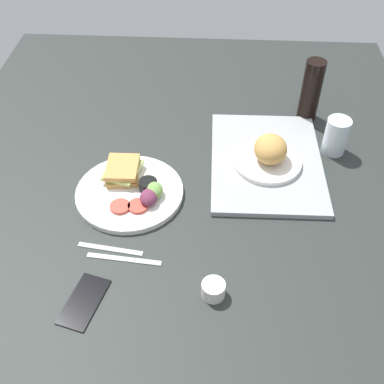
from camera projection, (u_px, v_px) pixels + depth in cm
name	position (u px, v px, depth cm)	size (l,w,h in cm)	color
ground_plane	(182.00, 200.00, 135.29)	(190.00, 150.00, 3.00)	#282D2B
serving_tray	(266.00, 161.00, 143.84)	(45.00, 33.00, 1.60)	#9EA0A3
bread_plate_near	(269.00, 154.00, 139.79)	(20.33, 20.33, 9.06)	white
plate_with_salad	(131.00, 189.00, 134.24)	(30.34, 30.34, 5.40)	white
drinking_glass	(336.00, 136.00, 144.53)	(7.22, 7.22, 11.68)	silver
soda_bottle	(311.00, 91.00, 154.00)	(6.40, 6.40, 20.92)	black
espresso_cup	(213.00, 290.00, 109.87)	(5.60, 5.60, 4.00)	silver
fork	(110.00, 249.00, 120.64)	(17.00, 1.40, 0.50)	#B7B7BC
knife	(124.00, 259.00, 118.35)	(19.00, 1.40, 0.50)	#B7B7BC
cell_phone	(84.00, 301.00, 109.54)	(14.40, 7.20, 0.80)	black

